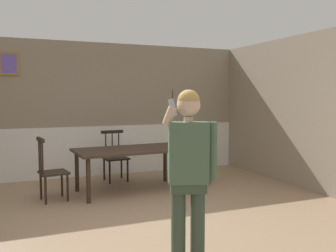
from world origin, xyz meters
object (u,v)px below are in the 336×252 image
Objects in this scene: person_figure at (189,166)px; chair_near_window at (51,171)px; chair_at_table_head at (115,157)px; dining_table at (131,153)px; chair_by_doorway at (197,158)px.

chair_near_window is at bearing -51.06° from person_figure.
chair_near_window is at bearing 33.49° from chair_at_table_head.
person_figure is at bearing -95.87° from dining_table.
person_figure is (-0.24, -3.84, 0.51)m from chair_at_table_head.
chair_by_doorway is 3.49m from person_figure.
chair_by_doorway is 1.03× the size of chair_at_table_head.
chair_by_doorway is at bearing 85.60° from chair_near_window.
chair_by_doorway is at bearing 4.11° from dining_table.
chair_near_window is 1.61m from chair_at_table_head.
dining_table is 2.98m from person_figure.
dining_table is 1.95× the size of chair_by_doorway.
person_figure is (-0.30, -2.95, 0.31)m from dining_table.
dining_table is 1.15× the size of person_figure.
chair_near_window is 0.59× the size of person_figure.
chair_at_table_head is 3.88m from person_figure.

